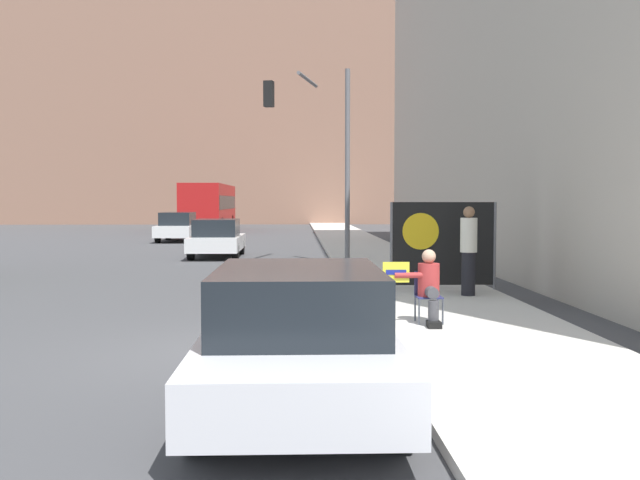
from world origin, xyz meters
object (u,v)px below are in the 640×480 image
protest_banner (442,243)px  city_bus_on_road (209,204)px  seated_protester (428,285)px  car_on_road_nearest (217,238)px  jogger_on_sidewalk (469,250)px  traffic_light_pole (319,133)px  car_on_road_midblock (178,227)px  parked_car_curbside (298,335)px

protest_banner → city_bus_on_road: bearing=105.2°
seated_protester → car_on_road_nearest: bearing=116.7°
jogger_on_sidewalk → car_on_road_nearest: (-6.39, 11.63, -0.36)m
traffic_light_pole → car_on_road_nearest: (-3.62, 2.74, -3.54)m
seated_protester → car_on_road_midblock: car_on_road_midblock is taller
city_bus_on_road → car_on_road_midblock: bearing=-90.5°
traffic_light_pole → car_on_road_nearest: 5.76m
traffic_light_pole → parked_car_curbside: (-0.72, -16.09, -3.53)m
traffic_light_pole → car_on_road_midblock: traffic_light_pole is taller
traffic_light_pole → parked_car_curbside: traffic_light_pole is taller
traffic_light_pole → parked_car_curbside: 16.49m
jogger_on_sidewalk → traffic_light_pole: 9.84m
seated_protester → city_bus_on_road: (-7.97, 37.59, 1.07)m
protest_banner → car_on_road_midblock: (-9.17, 21.04, -0.39)m
jogger_on_sidewalk → city_bus_on_road: size_ratio=0.16×
parked_car_curbside → traffic_light_pole: bearing=87.5°
car_on_road_nearest → city_bus_on_road: size_ratio=0.36×
seated_protester → car_on_road_midblock: 26.55m
seated_protester → city_bus_on_road: bearing=110.3°
parked_car_curbside → car_on_road_nearest: same height
traffic_light_pole → seated_protester: bearing=-83.8°
jogger_on_sidewalk → city_bus_on_road: 35.59m
seated_protester → parked_car_curbside: bearing=-109.3°
car_on_road_nearest → car_on_road_midblock: 10.84m
jogger_on_sidewalk → car_on_road_midblock: size_ratio=0.40×
car_on_road_midblock → protest_banner: bearing=-66.4°
jogger_on_sidewalk → protest_banner: size_ratio=0.78×
city_bus_on_road → traffic_light_pole: bearing=-75.4°
seated_protester → car_on_road_midblock: bearing=116.0°
jogger_on_sidewalk → seated_protester: bearing=31.9°
protest_banner → traffic_light_pole: bearing=107.1°
seated_protester → car_on_road_nearest: 15.72m
car_on_road_midblock → parked_car_curbside: bearing=-78.3°
parked_car_curbside → car_on_road_nearest: (-2.91, 18.83, -0.00)m
car_on_road_nearest → car_on_road_midblock: bearing=106.7°
seated_protester → car_on_road_midblock: size_ratio=0.25×
parked_car_curbside → city_bus_on_road: (-5.92, 41.50, 1.11)m
parked_car_curbside → city_bus_on_road: bearing=98.1°
traffic_light_pole → car_on_road_midblock: bearing=117.2°
jogger_on_sidewalk → traffic_light_pole: traffic_light_pole is taller
protest_banner → car_on_road_midblock: size_ratio=0.51×
jogger_on_sidewalk → traffic_light_pole: (-2.77, 8.89, 3.18)m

